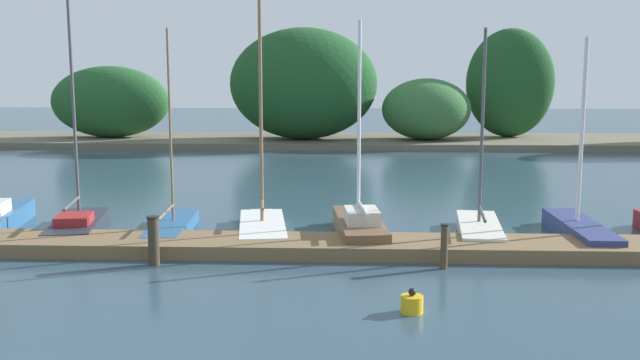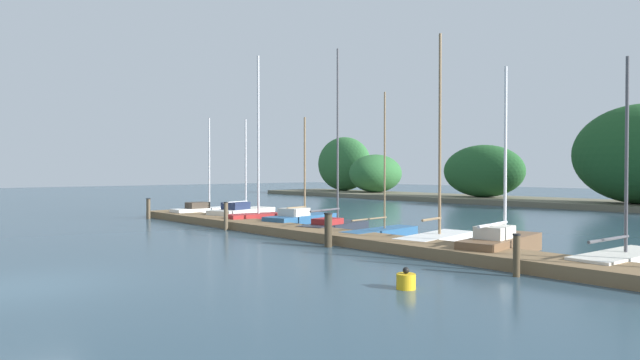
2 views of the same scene
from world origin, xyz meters
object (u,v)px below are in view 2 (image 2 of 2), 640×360
at_px(sailboat_4, 335,224).
at_px(sailboat_5, 383,232).
at_px(sailboat_0, 207,211).
at_px(sailboat_2, 257,214).
at_px(mooring_piling_3, 516,255).
at_px(sailboat_1, 243,212).
at_px(sailboat_3, 302,219).
at_px(sailboat_6, 438,235).
at_px(sailboat_8, 624,258).
at_px(channel_buoy_0, 406,281).
at_px(mooring_piling_2, 328,230).
at_px(mooring_piling_0, 148,208).
at_px(sailboat_7, 502,242).
at_px(mooring_piling_1, 226,216).

bearing_deg(sailboat_4, sailboat_5, -101.30).
height_order(sailboat_0, sailboat_2, sailboat_2).
bearing_deg(mooring_piling_3, sailboat_1, 168.09).
xyz_separation_m(sailboat_1, sailboat_3, (4.83, 0.07, -0.03)).
bearing_deg(mooring_piling_3, sailboat_6, 144.05).
xyz_separation_m(sailboat_4, sailboat_8, (11.32, -0.13, -0.05)).
bearing_deg(sailboat_5, sailboat_8, -94.06).
relative_size(sailboat_6, channel_buoy_0, 15.43).
height_order(mooring_piling_2, channel_buoy_0, mooring_piling_2).
xyz_separation_m(sailboat_6, mooring_piling_0, (-16.52, -3.37, 0.25)).
height_order(sailboat_1, mooring_piling_0, sailboat_1).
relative_size(sailboat_2, mooring_piling_2, 7.00).
distance_m(sailboat_2, sailboat_8, 16.05).
distance_m(sailboat_0, sailboat_4, 10.14).
bearing_deg(sailboat_0, sailboat_7, -90.43).
xyz_separation_m(sailboat_1, mooring_piling_0, (-3.79, -3.66, 0.19)).
distance_m(mooring_piling_1, channel_buoy_0, 12.96).
relative_size(mooring_piling_0, mooring_piling_1, 0.89).
height_order(sailboat_4, mooring_piling_2, sailboat_4).
bearing_deg(sailboat_7, sailboat_6, 73.87).
relative_size(sailboat_5, mooring_piling_2, 4.86).
distance_m(sailboat_0, sailboat_5, 12.87).
height_order(sailboat_1, mooring_piling_1, sailboat_1).
bearing_deg(sailboat_6, sailboat_0, 83.65).
relative_size(sailboat_3, sailboat_7, 0.88).
bearing_deg(sailboat_6, sailboat_1, 80.82).
xyz_separation_m(sailboat_7, sailboat_8, (3.32, 0.34, -0.11)).
xyz_separation_m(sailboat_3, mooring_piling_3, (12.56, -3.74, 0.19)).
height_order(sailboat_8, mooring_piling_3, sailboat_8).
height_order(sailboat_5, sailboat_6, sailboat_6).
distance_m(sailboat_5, sailboat_8, 8.59).
relative_size(sailboat_1, channel_buoy_0, 11.14).
bearing_deg(mooring_piling_1, sailboat_8, 11.68).
xyz_separation_m(sailboat_2, channel_buoy_0, (13.65, -5.70, -0.33)).
distance_m(sailboat_2, sailboat_6, 10.02).
xyz_separation_m(sailboat_6, channel_buoy_0, (3.66, -6.46, -0.14)).
bearing_deg(sailboat_2, sailboat_5, -75.39).
bearing_deg(sailboat_7, mooring_piling_0, 92.48).
xyz_separation_m(sailboat_8, mooring_piling_0, (-22.57, -3.23, 0.29)).
bearing_deg(mooring_piling_1, mooring_piling_3, -0.65).
xyz_separation_m(sailboat_4, sailboat_7, (8.00, -0.47, 0.05)).
bearing_deg(sailboat_0, sailboat_6, -88.67).
relative_size(sailboat_5, mooring_piling_0, 5.10).
bearing_deg(sailboat_3, sailboat_6, -102.58).
height_order(sailboat_0, sailboat_4, sailboat_4).
bearing_deg(mooring_piling_0, mooring_piling_1, 1.08).
height_order(sailboat_3, mooring_piling_2, sailboat_3).
relative_size(sailboat_1, sailboat_7, 0.92).
xyz_separation_m(sailboat_3, sailboat_7, (10.62, -0.84, 0.03)).
bearing_deg(sailboat_8, sailboat_5, 95.54).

